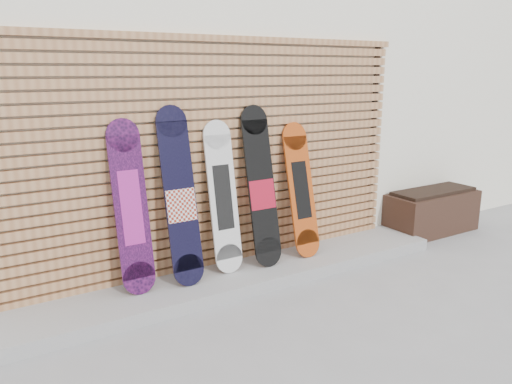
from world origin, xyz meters
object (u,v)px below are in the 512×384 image
(snowboard_1, at_px, (180,198))
(snowboard_2, at_px, (223,197))
(planter_box, at_px, (432,211))
(snowboard_4, at_px, (301,190))
(snowboard_0, at_px, (131,208))
(snowboard_3, at_px, (261,188))

(snowboard_1, relative_size, snowboard_2, 1.11)
(planter_box, relative_size, snowboard_4, 0.90)
(snowboard_2, bearing_deg, snowboard_0, -179.81)
(snowboard_0, xyz_separation_m, snowboard_4, (1.76, -0.03, -0.06))
(planter_box, distance_m, snowboard_1, 3.42)
(snowboard_2, xyz_separation_m, snowboard_4, (0.88, -0.04, -0.04))
(planter_box, xyz_separation_m, snowboard_1, (-3.36, 0.02, 0.63))
(snowboard_0, distance_m, snowboard_3, 1.28)
(snowboard_1, relative_size, snowboard_3, 1.02)
(planter_box, height_order, snowboard_3, snowboard_3)
(snowboard_1, bearing_deg, snowboard_4, 0.05)
(planter_box, relative_size, snowboard_1, 0.77)
(snowboard_1, height_order, snowboard_3, snowboard_1)
(snowboard_0, height_order, snowboard_1, snowboard_1)
(snowboard_4, bearing_deg, snowboard_1, -179.95)
(snowboard_1, xyz_separation_m, snowboard_3, (0.85, -0.00, -0.01))
(snowboard_0, distance_m, snowboard_4, 1.76)
(snowboard_4, bearing_deg, snowboard_2, 177.60)
(snowboard_0, distance_m, snowboard_1, 0.44)
(snowboard_0, bearing_deg, snowboard_1, -4.64)
(snowboard_1, distance_m, snowboard_3, 0.85)
(planter_box, height_order, snowboard_0, snowboard_0)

